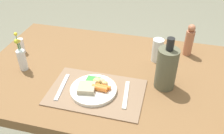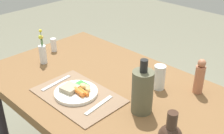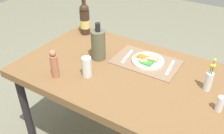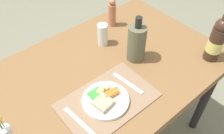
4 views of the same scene
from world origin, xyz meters
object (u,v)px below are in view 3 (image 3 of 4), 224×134
at_px(dinner_plate, 148,60).
at_px(cooler_bottle, 98,45).
at_px(knife, 127,56).
at_px(water_tumbler, 87,68).
at_px(fork, 170,68).
at_px(salt_shaker, 220,104).
at_px(dining_table, 126,80).
at_px(wine_bottle, 85,19).
at_px(flower_vase, 209,80).
at_px(pepper_mill, 54,64).

height_order(dinner_plate, cooler_bottle, cooler_bottle).
distance_m(knife, water_tumbler, 0.36).
bearing_deg(fork, salt_shaker, 140.19).
bearing_deg(fork, knife, -1.77).
height_order(dining_table, cooler_bottle, cooler_bottle).
xyz_separation_m(fork, wine_bottle, (0.82, -0.14, 0.12)).
bearing_deg(knife, wine_bottle, -24.01).
xyz_separation_m(cooler_bottle, flower_vase, (-0.76, -0.04, -0.04)).
bearing_deg(pepper_mill, wine_bottle, -70.13).
xyz_separation_m(dining_table, salt_shaker, (-0.60, 0.06, 0.12)).
bearing_deg(dining_table, dinner_plate, -113.52).
xyz_separation_m(fork, salt_shaker, (-0.37, 0.25, 0.04)).
height_order(cooler_bottle, flower_vase, cooler_bottle).
relative_size(dining_table, pepper_mill, 7.62).
relative_size(fork, pepper_mill, 1.03).
bearing_deg(salt_shaker, water_tumbler, 8.30).
bearing_deg(flower_vase, knife, -7.25).
relative_size(dinner_plate, fork, 1.14).
relative_size(fork, salt_shaker, 2.18).
height_order(dinner_plate, wine_bottle, wine_bottle).
relative_size(knife, wine_bottle, 0.61).
xyz_separation_m(knife, wine_bottle, (0.50, -0.16, 0.12)).
xyz_separation_m(cooler_bottle, wine_bottle, (0.33, -0.28, 0.02)).
distance_m(knife, salt_shaker, 0.73).
distance_m(dining_table, flower_vase, 0.53).
height_order(dinner_plate, fork, dinner_plate).
relative_size(dining_table, wine_bottle, 4.69).
relative_size(dining_table, flower_vase, 6.64).
height_order(fork, water_tumbler, water_tumbler).
distance_m(pepper_mill, wine_bottle, 0.65).
bearing_deg(dinner_plate, wine_bottle, -12.68).
bearing_deg(fork, water_tumbler, 34.41).
relative_size(cooler_bottle, flower_vase, 1.23).
xyz_separation_m(fork, knife, (0.32, 0.02, 0.00)).
bearing_deg(pepper_mill, fork, -141.46).
bearing_deg(water_tumbler, wine_bottle, -51.97).
height_order(dining_table, flower_vase, flower_vase).
height_order(salt_shaker, cooler_bottle, cooler_bottle).
distance_m(dinner_plate, fork, 0.16).
bearing_deg(salt_shaker, dining_table, -5.92).
relative_size(knife, pepper_mill, 1.00).
distance_m(dining_table, water_tumbler, 0.29).
bearing_deg(flower_vase, fork, -20.06).
distance_m(pepper_mill, cooler_bottle, 0.35).
distance_m(knife, pepper_mill, 0.54).
relative_size(dinner_plate, pepper_mill, 1.17).
bearing_deg(cooler_bottle, water_tumbler, 105.44).
xyz_separation_m(water_tumbler, flower_vase, (-0.70, -0.27, 0.01)).
xyz_separation_m(dinner_plate, fork, (-0.16, -0.01, -0.01)).
distance_m(dinner_plate, salt_shaker, 0.58).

